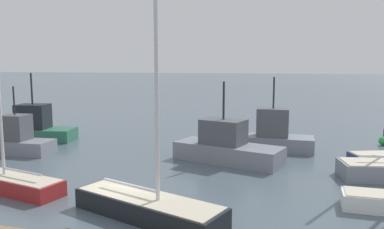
{
  "coord_description": "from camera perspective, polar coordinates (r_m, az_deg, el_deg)",
  "views": [
    {
      "loc": [
        7.2,
        -14.48,
        6.15
      ],
      "look_at": [
        0.0,
        12.4,
        2.52
      ],
      "focal_mm": 35.03,
      "sensor_mm": 36.0,
      "label": 1
    }
  ],
  "objects": [
    {
      "name": "fishing_boat_0",
      "position": [
        33.68,
        -23.32,
        -1.96
      ],
      "size": [
        7.65,
        3.82,
        5.58
      ],
      "rotation": [
        0.0,
        0.0,
        0.19
      ],
      "color": "#2D6B51",
      "rests_on": "ground_plane"
    },
    {
      "name": "ground_plane",
      "position": [
        17.3,
        -11.0,
        -13.53
      ],
      "size": [
        600.0,
        600.0,
        0.0
      ],
      "primitive_type": "plane",
      "color": "#4C5B66"
    },
    {
      "name": "fishing_boat_2",
      "position": [
        29.3,
        -25.48,
        -3.62
      ],
      "size": [
        5.79,
        2.38,
        4.74
      ],
      "rotation": [
        0.0,
        0.0,
        0.06
      ],
      "color": "gray",
      "rests_on": "ground_plane"
    },
    {
      "name": "channel_buoy_0",
      "position": [
        32.83,
        27.09,
        -3.59
      ],
      "size": [
        0.68,
        0.68,
        1.32
      ],
      "color": "green",
      "rests_on": "ground_plane"
    },
    {
      "name": "sailboat_3",
      "position": [
        20.8,
        -25.86,
        -9.05
      ],
      "size": [
        6.16,
        2.83,
        9.88
      ],
      "rotation": [
        0.0,
        0.0,
        2.92
      ],
      "color": "maroon",
      "rests_on": "ground_plane"
    },
    {
      "name": "sailboat_4",
      "position": [
        15.71,
        -6.72,
        -13.3
      ],
      "size": [
        6.96,
        4.01,
        12.4
      ],
      "rotation": [
        0.0,
        0.0,
        -0.34
      ],
      "color": "black",
      "rests_on": "ground_plane"
    },
    {
      "name": "fishing_boat_1",
      "position": [
        24.34,
        5.28,
        -4.89
      ],
      "size": [
        7.38,
        4.38,
        5.16
      ],
      "rotation": [
        0.0,
        0.0,
        2.85
      ],
      "color": "gray",
      "rests_on": "ground_plane"
    },
    {
      "name": "fishing_boat_3",
      "position": [
        28.11,
        11.73,
        -3.18
      ],
      "size": [
        6.48,
        2.34,
        5.35
      ],
      "rotation": [
        0.0,
        0.0,
        -0.01
      ],
      "color": "gray",
      "rests_on": "ground_plane"
    }
  ]
}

